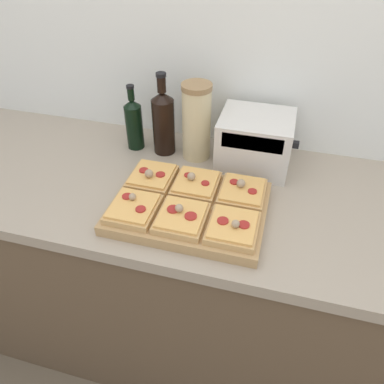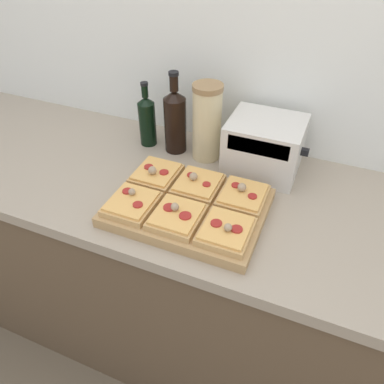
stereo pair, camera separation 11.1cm
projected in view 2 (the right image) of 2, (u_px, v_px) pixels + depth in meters
The scene contains 13 objects.
wall_back at pixel (263, 45), 1.21m from camera, with size 6.00×0.06×2.50m.
kitchen_counter at pixel (216, 282), 1.46m from camera, with size 2.63×0.67×0.89m.
cutting_board at pixel (188, 207), 1.11m from camera, with size 0.45×0.33×0.03m, color tan.
pizza_slice_back_left at pixel (156, 174), 1.19m from camera, with size 0.13×0.15×0.05m.
pizza_slice_back_center at pixel (198, 184), 1.15m from camera, with size 0.13×0.15×0.05m.
pizza_slice_back_right at pixel (243, 196), 1.10m from camera, with size 0.13×0.15×0.05m.
pizza_slice_front_left at pixel (132, 203), 1.08m from camera, with size 0.13×0.15×0.05m.
pizza_slice_front_center at pixel (177, 216), 1.03m from camera, with size 0.13×0.15×0.05m.
pizza_slice_front_right at pixel (226, 230), 0.99m from camera, with size 0.13×0.15×0.05m.
olive_oil_bottle at pixel (147, 120), 1.36m from camera, with size 0.06×0.06×0.24m.
wine_bottle at pixel (175, 120), 1.32m from camera, with size 0.08×0.08×0.29m.
grain_jar_tall at pixel (207, 122), 1.27m from camera, with size 0.10×0.10×0.27m.
toaster_oven at pixel (264, 146), 1.24m from camera, with size 0.26×0.21×0.18m.
Camera 2 is at (0.27, -0.56, 1.64)m, focal length 35.00 mm.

